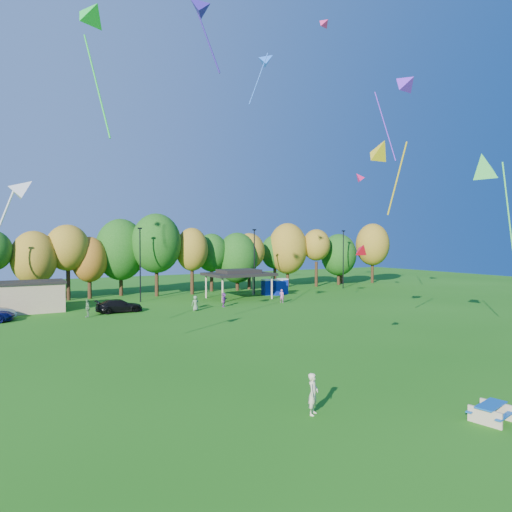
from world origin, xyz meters
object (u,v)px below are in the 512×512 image
porta_potties (276,287)px  car_d (119,306)px  kite_flyer (313,394)px  picnic_table (491,411)px

porta_potties → car_d: (-22.44, -5.00, -0.41)m
porta_potties → kite_flyer: 43.34m
kite_flyer → car_d: bearing=53.9°
car_d → porta_potties: bearing=-77.5°
kite_flyer → car_d: (-0.82, 32.56, -0.21)m
porta_potties → car_d: 22.99m
porta_potties → picnic_table: (-15.60, -41.83, -0.67)m
car_d → kite_flyer: bearing=-178.6°
porta_potties → picnic_table: size_ratio=1.94×
picnic_table → porta_potties: bearing=57.4°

